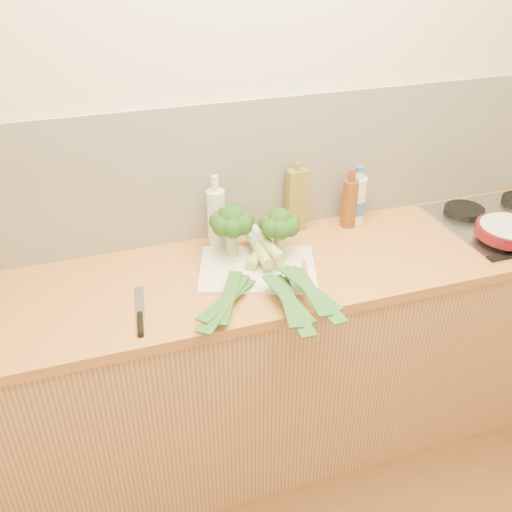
% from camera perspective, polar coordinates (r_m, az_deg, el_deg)
% --- Properties ---
extents(room_shell, '(3.50, 3.50, 3.50)m').
position_cam_1_polar(room_shell, '(2.25, 0.36, 8.84)').
color(room_shell, beige).
rests_on(room_shell, ground).
extents(counter, '(3.20, 0.62, 0.90)m').
position_cam_1_polar(counter, '(2.40, 2.55, -9.90)').
color(counter, tan).
rests_on(counter, ground).
extents(gas_hob, '(0.58, 0.50, 0.04)m').
position_cam_1_polar(gas_hob, '(2.62, 24.25, 3.24)').
color(gas_hob, silver).
rests_on(gas_hob, counter).
extents(chopping_board, '(0.49, 0.42, 0.01)m').
position_cam_1_polar(chopping_board, '(2.08, 0.16, -1.30)').
color(chopping_board, '#EDE6CE').
rests_on(chopping_board, counter).
extents(broccoli_left, '(0.16, 0.17, 0.21)m').
position_cam_1_polar(broccoli_left, '(2.09, -2.43, 3.41)').
color(broccoli_left, '#9BA761').
rests_on(broccoli_left, chopping_board).
extents(broccoli_right, '(0.15, 0.16, 0.19)m').
position_cam_1_polar(broccoli_right, '(2.10, 2.38, 3.20)').
color(broccoli_right, '#9BA761').
rests_on(broccoli_right, chopping_board).
extents(leek_front, '(0.44, 0.54, 0.04)m').
position_cam_1_polar(leek_front, '(2.04, -0.70, -1.15)').
color(leek_front, white).
rests_on(leek_front, chopping_board).
extents(leek_mid, '(0.11, 0.68, 0.04)m').
position_cam_1_polar(leek_mid, '(2.02, 1.24, -0.91)').
color(leek_mid, white).
rests_on(leek_mid, chopping_board).
extents(leek_back, '(0.13, 0.65, 0.04)m').
position_cam_1_polar(leek_back, '(2.01, 2.68, -0.45)').
color(leek_back, white).
rests_on(leek_back, chopping_board).
extents(chefs_knife, '(0.06, 0.28, 0.02)m').
position_cam_1_polar(chefs_knife, '(1.88, -11.52, -6.11)').
color(chefs_knife, silver).
rests_on(chefs_knife, counter).
extents(skillet, '(0.37, 0.25, 0.04)m').
position_cam_1_polar(skillet, '(2.43, 24.02, 2.37)').
color(skillet, '#520D14').
rests_on(skillet, gas_hob).
extents(oil_tin, '(0.08, 0.05, 0.29)m').
position_cam_1_polar(oil_tin, '(2.30, 4.07, 5.62)').
color(oil_tin, olive).
rests_on(oil_tin, counter).
extents(glass_bottle, '(0.07, 0.07, 0.29)m').
position_cam_1_polar(glass_bottle, '(2.19, -3.99, 3.86)').
color(glass_bottle, silver).
rests_on(glass_bottle, counter).
extents(amber_bottle, '(0.06, 0.06, 0.25)m').
position_cam_1_polar(amber_bottle, '(2.37, 9.33, 5.31)').
color(amber_bottle, brown).
rests_on(amber_bottle, counter).
extents(water_bottle, '(0.08, 0.08, 0.23)m').
position_cam_1_polar(water_bottle, '(2.41, 9.99, 5.44)').
color(water_bottle, silver).
rests_on(water_bottle, counter).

